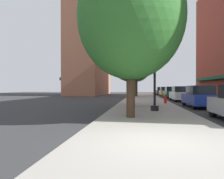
{
  "coord_description": "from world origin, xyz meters",
  "views": [
    {
      "loc": [
        -0.51,
        -5.35,
        1.51
      ],
      "look_at": [
        -4.26,
        22.11,
        1.26
      ],
      "focal_mm": 32.4,
      "sensor_mm": 36.0,
      "label": 1
    }
  ],
  "objects_px": {
    "car_black": "(161,91)",
    "parking_meter_near": "(162,93)",
    "car_green": "(171,93)",
    "car_blue": "(199,97)",
    "car_yellow": "(165,92)",
    "lamppost": "(155,59)",
    "parking_meter_far": "(160,92)",
    "fire_hydrant": "(165,99)",
    "car_white": "(180,94)",
    "tree_far": "(132,52)",
    "tree_near": "(136,64)",
    "tree_mid": "(131,18)"
  },
  "relations": [
    {
      "from": "fire_hydrant",
      "to": "car_green",
      "type": "relative_size",
      "value": 0.18
    },
    {
      "from": "lamppost",
      "to": "parking_meter_far",
      "type": "distance_m",
      "value": 14.15
    },
    {
      "from": "lamppost",
      "to": "car_blue",
      "type": "height_order",
      "value": "lamppost"
    },
    {
      "from": "car_blue",
      "to": "tree_far",
      "type": "bearing_deg",
      "value": -174.84
    },
    {
      "from": "car_green",
      "to": "car_black",
      "type": "height_order",
      "value": "same"
    },
    {
      "from": "lamppost",
      "to": "car_blue",
      "type": "bearing_deg",
      "value": 45.69
    },
    {
      "from": "parking_meter_far",
      "to": "car_blue",
      "type": "bearing_deg",
      "value": -79.15
    },
    {
      "from": "tree_mid",
      "to": "tree_far",
      "type": "xyz_separation_m",
      "value": [
        -0.16,
        6.05,
        -0.49
      ]
    },
    {
      "from": "parking_meter_far",
      "to": "car_white",
      "type": "xyz_separation_m",
      "value": [
        1.95,
        -2.87,
        -0.14
      ]
    },
    {
      "from": "parking_meter_near",
      "to": "car_green",
      "type": "relative_size",
      "value": 0.3
    },
    {
      "from": "fire_hydrant",
      "to": "tree_mid",
      "type": "distance_m",
      "value": 10.39
    },
    {
      "from": "lamppost",
      "to": "tree_far",
      "type": "height_order",
      "value": "tree_far"
    },
    {
      "from": "parking_meter_near",
      "to": "car_yellow",
      "type": "height_order",
      "value": "car_yellow"
    },
    {
      "from": "fire_hydrant",
      "to": "tree_far",
      "type": "bearing_deg",
      "value": -133.19
    },
    {
      "from": "car_yellow",
      "to": "car_black",
      "type": "relative_size",
      "value": 1.0
    },
    {
      "from": "parking_meter_far",
      "to": "car_green",
      "type": "height_order",
      "value": "car_green"
    },
    {
      "from": "tree_far",
      "to": "car_green",
      "type": "distance_m",
      "value": 15.67
    },
    {
      "from": "tree_far",
      "to": "car_white",
      "type": "bearing_deg",
      "value": 57.18
    },
    {
      "from": "car_green",
      "to": "car_yellow",
      "type": "relative_size",
      "value": 1.0
    },
    {
      "from": "lamppost",
      "to": "car_black",
      "type": "distance_m",
      "value": 32.19
    },
    {
      "from": "car_blue",
      "to": "car_green",
      "type": "distance_m",
      "value": 13.85
    },
    {
      "from": "lamppost",
      "to": "car_black",
      "type": "xyz_separation_m",
      "value": [
        3.61,
        31.89,
        -2.39
      ]
    },
    {
      "from": "car_black",
      "to": "car_green",
      "type": "bearing_deg",
      "value": -87.89
    },
    {
      "from": "fire_hydrant",
      "to": "tree_mid",
      "type": "relative_size",
      "value": 0.11
    },
    {
      "from": "car_white",
      "to": "car_black",
      "type": "distance_m",
      "value": 20.89
    },
    {
      "from": "parking_meter_near",
      "to": "car_blue",
      "type": "relative_size",
      "value": 0.3
    },
    {
      "from": "fire_hydrant",
      "to": "car_blue",
      "type": "height_order",
      "value": "car_blue"
    },
    {
      "from": "fire_hydrant",
      "to": "car_green",
      "type": "distance_m",
      "value": 11.58
    },
    {
      "from": "tree_far",
      "to": "parking_meter_far",
      "type": "bearing_deg",
      "value": 73.74
    },
    {
      "from": "fire_hydrant",
      "to": "car_blue",
      "type": "relative_size",
      "value": 0.18
    },
    {
      "from": "car_yellow",
      "to": "tree_far",
      "type": "bearing_deg",
      "value": -105.24
    },
    {
      "from": "tree_far",
      "to": "car_yellow",
      "type": "height_order",
      "value": "tree_far"
    },
    {
      "from": "tree_mid",
      "to": "car_blue",
      "type": "xyz_separation_m",
      "value": [
        4.92,
        6.62,
        -3.93
      ]
    },
    {
      "from": "car_black",
      "to": "tree_near",
      "type": "bearing_deg",
      "value": -111.0
    },
    {
      "from": "fire_hydrant",
      "to": "tree_mid",
      "type": "xyz_separation_m",
      "value": [
        -2.71,
        -9.11,
        4.22
      ]
    },
    {
      "from": "fire_hydrant",
      "to": "car_black",
      "type": "height_order",
      "value": "car_black"
    },
    {
      "from": "car_green",
      "to": "car_black",
      "type": "bearing_deg",
      "value": 87.78
    },
    {
      "from": "car_green",
      "to": "car_blue",
      "type": "bearing_deg",
      "value": -92.22
    },
    {
      "from": "parking_meter_far",
      "to": "car_blue",
      "type": "height_order",
      "value": "car_blue"
    },
    {
      "from": "parking_meter_near",
      "to": "car_white",
      "type": "relative_size",
      "value": 0.3
    },
    {
      "from": "tree_mid",
      "to": "car_white",
      "type": "height_order",
      "value": "tree_mid"
    },
    {
      "from": "car_black",
      "to": "parking_meter_near",
      "type": "bearing_deg",
      "value": -93.34
    },
    {
      "from": "car_white",
      "to": "car_green",
      "type": "relative_size",
      "value": 1.0
    },
    {
      "from": "car_yellow",
      "to": "car_white",
      "type": "bearing_deg",
      "value": -91.9
    },
    {
      "from": "lamppost",
      "to": "car_green",
      "type": "bearing_deg",
      "value": 78.38
    },
    {
      "from": "car_blue",
      "to": "car_yellow",
      "type": "relative_size",
      "value": 1.0
    },
    {
      "from": "lamppost",
      "to": "car_blue",
      "type": "xyz_separation_m",
      "value": [
        3.61,
        3.7,
        -2.39
      ]
    },
    {
      "from": "car_blue",
      "to": "car_yellow",
      "type": "bearing_deg",
      "value": 88.74
    },
    {
      "from": "tree_near",
      "to": "tree_mid",
      "type": "relative_size",
      "value": 1.07
    },
    {
      "from": "car_blue",
      "to": "car_black",
      "type": "distance_m",
      "value": 28.2
    }
  ]
}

